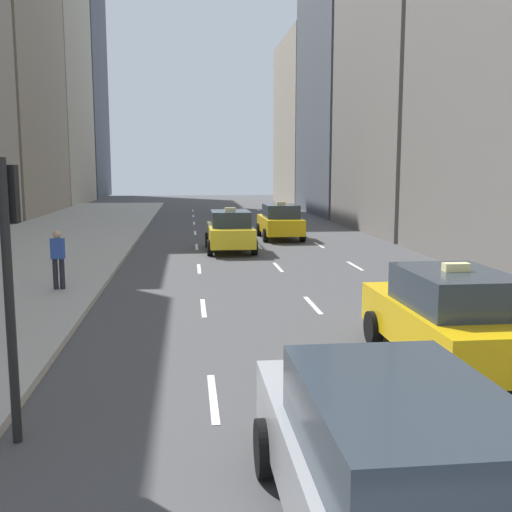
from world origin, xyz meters
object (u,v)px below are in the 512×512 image
Objects in this scene: sedan_black_near at (392,469)px; traffic_light_pole at (9,254)px; taxi_second at (280,221)px; taxi_lead at (230,231)px; pedestrian_far_walking at (58,256)px; taxi_third at (449,317)px.

traffic_light_pole reaches higher than sedan_black_near.
taxi_second is at bearing 72.83° from traffic_light_pole.
taxi_lead reaches higher than pedestrian_far_walking.
taxi_third is 10.76m from pedestrian_far_walking.
sedan_black_near is at bearing -66.24° from pedestrian_far_walking.
traffic_light_pole is (1.39, -9.23, 1.34)m from pedestrian_far_walking.
pedestrian_far_walking is at bearing 113.76° from sedan_black_near.
taxi_third reaches higher than pedestrian_far_walking.
pedestrian_far_walking is at bearing 139.17° from taxi_third.
taxi_lead is 2.67× the size of pedestrian_far_walking.
taxi_second is 1.00× the size of taxi_third.
taxi_third is (0.00, -19.65, 0.00)m from taxi_second.
taxi_lead is at bearing 90.00° from sedan_black_near.
traffic_light_pole is (-6.75, -21.84, 1.53)m from taxi_second.
taxi_second is 0.90× the size of sedan_black_near.
taxi_lead and taxi_third have the same top height.
pedestrian_far_walking is (-5.34, -8.36, 0.19)m from taxi_lead.
traffic_light_pole is at bearing -161.98° from taxi_third.
taxi_lead is at bearing -123.38° from taxi_second.
taxi_third is at bearing -40.83° from pedestrian_far_walking.
sedan_black_near is at bearing -118.78° from taxi_third.
taxi_third is 0.90× the size of sedan_black_near.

